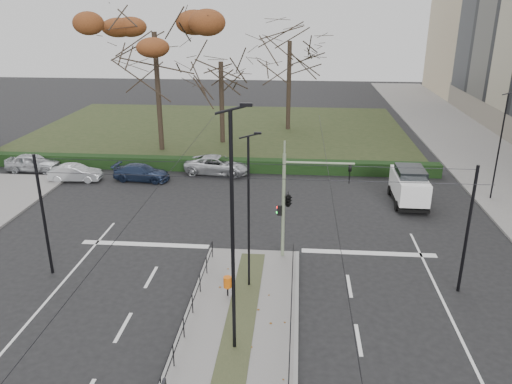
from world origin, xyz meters
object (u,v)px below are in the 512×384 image
at_px(parked_car_third, 142,172).
at_px(rust_tree, 154,32).
at_px(streetlamp_median_near, 233,234).
at_px(streetlamp_sidewalk, 500,145).
at_px(streetlamp_median_far, 249,211).
at_px(parked_car_fourth, 218,165).
at_px(traffic_light, 290,198).
at_px(bare_tree_center, 290,48).
at_px(parked_car_second, 75,173).
at_px(bare_tree_near, 221,68).
at_px(litter_bin, 227,282).
at_px(white_van, 409,185).
at_px(parked_car_first, 33,163).

height_order(parked_car_third, rust_tree, rust_tree).
height_order(streetlamp_median_near, streetlamp_sidewalk, streetlamp_median_near).
height_order(streetlamp_median_far, parked_car_fourth, streetlamp_median_far).
bearing_deg(streetlamp_sidewalk, rust_tree, 157.98).
bearing_deg(traffic_light, parked_car_third, 134.61).
bearing_deg(streetlamp_median_far, bare_tree_center, 88.26).
bearing_deg(streetlamp_sidewalk, traffic_light, -144.75).
height_order(streetlamp_median_far, parked_car_third, streetlamp_median_far).
xyz_separation_m(streetlamp_median_near, rust_tree, (-10.02, 27.05, 5.35)).
relative_size(streetlamp_median_far, streetlamp_sidewalk, 1.01).
distance_m(parked_car_fourth, rust_tree, 12.82).
relative_size(parked_car_second, bare_tree_near, 0.38).
bearing_deg(litter_bin, parked_car_third, 119.22).
relative_size(litter_bin, parked_car_third, 0.22).
relative_size(traffic_light, bare_tree_near, 0.55).
bearing_deg(traffic_light, streetlamp_median_far, -119.73).
distance_m(white_van, bare_tree_near, 21.02).
bearing_deg(traffic_light, litter_bin, -122.90).
bearing_deg(white_van, streetlamp_sidewalk, 10.20).
relative_size(litter_bin, bare_tree_center, 0.08).
bearing_deg(parked_car_second, streetlamp_median_near, -146.75).
xyz_separation_m(litter_bin, parked_car_second, (-13.43, 14.78, -0.18)).
bearing_deg(streetlamp_median_near, bare_tree_near, 99.37).
bearing_deg(traffic_light, bare_tree_near, 106.76).
distance_m(streetlamp_median_near, white_van, 18.81).
distance_m(traffic_light, parked_car_second, 19.49).
relative_size(streetlamp_median_near, parked_car_fourth, 1.84).
bearing_deg(streetlamp_sidewalk, parked_car_fourth, 168.13).
xyz_separation_m(traffic_light, parked_car_second, (-16.03, 10.77, -2.68)).
xyz_separation_m(traffic_light, streetlamp_sidewalk, (13.28, 9.38, 0.47)).
bearing_deg(white_van, bare_tree_near, 135.44).
bearing_deg(parked_car_third, streetlamp_median_far, -141.50).
xyz_separation_m(parked_car_first, bare_tree_center, (19.51, 15.78, 7.60)).
relative_size(streetlamp_median_near, parked_car_first, 2.23).
bearing_deg(streetlamp_median_near, rust_tree, 110.33).
bearing_deg(parked_car_fourth, white_van, -105.65).
xyz_separation_m(streetlamp_median_near, parked_car_fourth, (-3.97, 20.90, -4.13)).
bearing_deg(traffic_light, bare_tree_center, 91.55).
relative_size(streetlamp_median_near, streetlamp_median_far, 1.28).
height_order(parked_car_first, parked_car_fourth, parked_car_first).
bearing_deg(bare_tree_near, white_van, -44.56).
distance_m(traffic_light, parked_car_first, 24.06).
bearing_deg(traffic_light, streetlamp_sidewalk, 35.25).
distance_m(streetlamp_median_near, parked_car_second, 23.52).
height_order(litter_bin, streetlamp_median_near, streetlamp_median_near).
distance_m(litter_bin, parked_car_fourth, 17.70).
bearing_deg(streetlamp_median_far, parked_car_second, 136.03).
relative_size(traffic_light, litter_bin, 5.85).
xyz_separation_m(streetlamp_sidewalk, parked_car_first, (-33.56, 3.30, -3.06)).
bearing_deg(bare_tree_center, parked_car_fourth, -108.46).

